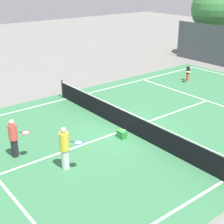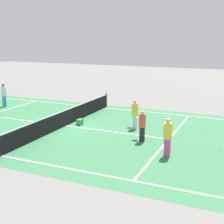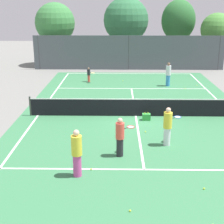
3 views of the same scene
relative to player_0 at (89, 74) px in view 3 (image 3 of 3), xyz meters
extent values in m
plane|color=slate|center=(3.33, -8.63, -0.61)|extent=(80.00, 80.00, 0.00)
cube|color=#387A4C|center=(3.33, -8.63, -0.60)|extent=(13.00, 25.00, 0.00)
cube|color=white|center=(-2.17, -8.63, -0.60)|extent=(0.10, 24.00, 0.01)
cube|color=white|center=(3.33, 3.37, -0.60)|extent=(11.00, 0.10, 0.01)
cube|color=white|center=(3.33, -15.03, -0.60)|extent=(11.00, 0.10, 0.01)
cube|color=white|center=(3.33, -2.23, -0.60)|extent=(11.00, 0.10, 0.01)
cube|color=white|center=(3.33, -8.63, -0.60)|extent=(0.10, 12.80, 0.01)
cylinder|color=#333833|center=(-2.57, -8.63, -0.06)|extent=(0.10, 0.10, 1.10)
cube|color=black|center=(3.33, -8.63, -0.13)|extent=(11.80, 0.03, 0.95)
cube|color=white|center=(3.33, -8.63, 0.37)|extent=(11.80, 0.04, 0.05)
cube|color=#515B60|center=(3.33, 5.37, 0.99)|extent=(18.00, 0.06, 3.20)
cylinder|color=#3F4447|center=(-5.17, 5.37, 0.99)|extent=(0.12, 0.12, 3.20)
cylinder|color=#3F4447|center=(3.33, 5.37, 0.99)|extent=(0.12, 0.12, 3.20)
cylinder|color=#3F4447|center=(11.83, 5.37, 0.99)|extent=(0.12, 0.12, 3.20)
cylinder|color=brown|center=(8.63, 10.00, 0.78)|extent=(0.36, 0.36, 2.76)
ellipsoid|color=#2D6B33|center=(8.63, 10.00, 3.75)|extent=(3.53, 3.37, 4.24)
cylinder|color=brown|center=(3.13, 9.57, 0.72)|extent=(0.30, 0.30, 2.64)
sphere|color=#337547|center=(3.13, 9.57, 3.79)|extent=(4.66, 4.66, 4.66)
cylinder|color=brown|center=(-3.95, 7.80, 0.76)|extent=(0.46, 0.46, 2.73)
sphere|color=#3D8442|center=(-3.95, 7.80, 3.60)|extent=(3.95, 3.95, 3.95)
cylinder|color=brown|center=(12.09, 7.76, 0.61)|extent=(0.29, 0.29, 2.43)
sphere|color=#4C8E3D|center=(12.09, 7.76, 3.01)|extent=(3.17, 3.17, 3.17)
cylinder|color=#E54C3F|center=(-0.02, 0.03, -0.34)|extent=(0.20, 0.20, 0.54)
cylinder|color=#232328|center=(-0.02, 0.03, 0.17)|extent=(0.25, 0.25, 0.47)
sphere|color=#A37556|center=(-0.02, 0.03, 0.48)|extent=(0.15, 0.15, 0.15)
cylinder|color=black|center=(0.16, -0.18, 0.19)|extent=(0.16, 0.17, 0.03)
torus|color=yellow|center=(0.33, -0.37, 0.19)|extent=(0.47, 0.47, 0.03)
cylinder|color=silver|center=(0.33, -0.37, 0.19)|extent=(0.39, 0.39, 0.00)
cylinder|color=#232328|center=(2.41, -13.82, -0.22)|extent=(0.28, 0.28, 0.77)
cylinder|color=#E54C3F|center=(2.41, -13.82, 0.50)|extent=(0.35, 0.35, 0.67)
sphere|color=beige|center=(2.41, -13.82, 0.94)|extent=(0.21, 0.21, 0.21)
cylinder|color=black|center=(2.66, -13.61, 0.54)|extent=(0.17, 0.15, 0.03)
torus|color=red|center=(2.86, -13.46, 0.54)|extent=(0.46, 0.46, 0.03)
cylinder|color=silver|center=(2.86, -13.46, 0.54)|extent=(0.39, 0.39, 0.00)
cylinder|color=silver|center=(4.50, -12.67, -0.20)|extent=(0.30, 0.30, 0.81)
cylinder|color=yellow|center=(4.50, -12.67, 0.56)|extent=(0.37, 0.37, 0.71)
sphere|color=beige|center=(4.50, -12.67, 1.03)|extent=(0.22, 0.22, 0.22)
cylinder|color=black|center=(4.77, -12.48, 0.60)|extent=(0.18, 0.14, 0.03)
torus|color=blue|center=(4.98, -12.34, 0.60)|extent=(0.46, 0.46, 0.03)
cylinder|color=silver|center=(4.98, -12.34, 0.60)|extent=(0.38, 0.38, 0.00)
cylinder|color=#D14799|center=(0.86, -15.54, -0.19)|extent=(0.31, 0.31, 0.84)
cylinder|color=yellow|center=(0.86, -15.54, 0.59)|extent=(0.38, 0.38, 0.73)
sphere|color=beige|center=(0.86, -15.54, 1.07)|extent=(0.23, 0.23, 0.23)
cylinder|color=#388CD8|center=(6.14, -1.32, -0.19)|extent=(0.31, 0.31, 0.84)
cylinder|color=silver|center=(6.14, -1.32, 0.60)|extent=(0.38, 0.38, 0.73)
sphere|color=brown|center=(6.14, -1.32, 1.08)|extent=(0.23, 0.23, 0.23)
cube|color=green|center=(3.86, -9.31, -0.43)|extent=(0.43, 0.28, 0.36)
sphere|color=#CCE533|center=(3.78, -9.31, -0.21)|extent=(0.07, 0.07, 0.07)
sphere|color=#CCE533|center=(3.95, -9.27, -0.21)|extent=(0.07, 0.07, 0.07)
sphere|color=#CCE533|center=(1.33, -15.08, -0.57)|extent=(0.07, 0.07, 0.07)
sphere|color=#CCE533|center=(8.40, -1.17, -0.57)|extent=(0.07, 0.07, 0.07)
sphere|color=#CCE533|center=(7.31, -2.24, -0.57)|extent=(0.07, 0.07, 0.07)
sphere|color=#CCE533|center=(4.86, -10.41, -0.57)|extent=(0.07, 0.07, 0.07)
sphere|color=#CCE533|center=(3.68, -11.15, -0.57)|extent=(0.07, 0.07, 0.07)
sphere|color=#CCE533|center=(5.25, -16.41, -0.57)|extent=(0.07, 0.07, 0.07)
sphere|color=#CCE533|center=(2.70, -17.73, -0.57)|extent=(0.07, 0.07, 0.07)
sphere|color=#CCE533|center=(0.72, -7.43, -0.57)|extent=(0.07, 0.07, 0.07)
sphere|color=#CCE533|center=(0.30, -7.35, -0.57)|extent=(0.07, 0.07, 0.07)
sphere|color=#CCE533|center=(2.97, -7.47, -0.57)|extent=(0.07, 0.07, 0.07)
sphere|color=#CCE533|center=(2.72, 0.28, -0.57)|extent=(0.07, 0.07, 0.07)
camera|label=1|loc=(14.19, -18.07, 6.33)|focal=52.74mm
camera|label=2|loc=(-12.56, -18.75, 4.68)|focal=50.86mm
camera|label=3|loc=(2.31, -26.43, 5.36)|focal=53.75mm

